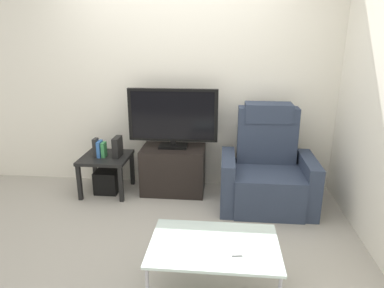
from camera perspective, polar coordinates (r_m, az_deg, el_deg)
ground_plane at (r=3.46m, az=-5.08°, el=-13.53°), size 6.40×6.40×0.00m
wall_back at (r=4.11m, az=-2.69°, el=10.77°), size 6.40×0.06×2.60m
tv_stand at (r=4.08m, az=-3.05°, el=-4.22°), size 0.72×0.46×0.54m
television at (r=3.91m, az=-3.16°, el=4.47°), size 1.01×0.20×0.68m
recliner_armchair at (r=3.83m, az=12.23°, el=-4.51°), size 0.98×0.78×1.08m
side_table at (r=4.14m, az=-13.98°, el=-2.84°), size 0.54×0.54×0.45m
subwoofer_box at (r=4.23m, az=-13.73°, el=-5.95°), size 0.26×0.26×0.26m
book_leftmost at (r=4.10m, az=-15.56°, el=-0.56°), size 0.04×0.10×0.21m
book_middle at (r=4.09m, az=-14.94°, el=-0.78°), size 0.04×0.13×0.18m
book_rightmost at (r=4.08m, az=-14.31°, el=-0.89°), size 0.04×0.11×0.17m
game_console at (r=4.05m, az=-12.18°, el=-0.45°), size 0.07×0.20×0.23m
coffee_table at (r=2.53m, az=3.66°, el=-16.55°), size 0.90×0.60×0.39m
cell_phone at (r=2.46m, az=7.10°, el=-16.81°), size 0.09×0.16×0.01m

